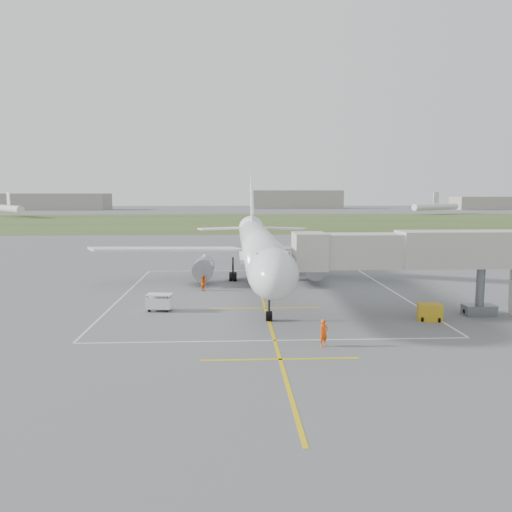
{
  "coord_description": "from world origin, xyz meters",
  "views": [
    {
      "loc": [
        -2.95,
        -54.03,
        10.36
      ],
      "look_at": [
        -0.56,
        -4.0,
        4.0
      ],
      "focal_mm": 35.0,
      "sensor_mm": 36.0,
      "label": 1
    }
  ],
  "objects_px": {
    "ramp_worker_nose": "(324,333)",
    "ramp_worker_wing": "(204,283)",
    "jet_bridge": "(455,260)",
    "airliner": "(259,247)",
    "gpu_unit": "(430,312)",
    "baggage_cart": "(159,302)"
  },
  "relations": [
    {
      "from": "ramp_worker_nose",
      "to": "ramp_worker_wing",
      "type": "xyz_separation_m",
      "value": [
        -9.24,
        19.97,
        -0.12
      ]
    },
    {
      "from": "ramp_worker_nose",
      "to": "jet_bridge",
      "type": "bearing_deg",
      "value": -0.21
    },
    {
      "from": "ramp_worker_nose",
      "to": "airliner",
      "type": "bearing_deg",
      "value": 65.52
    },
    {
      "from": "ramp_worker_nose",
      "to": "ramp_worker_wing",
      "type": "bearing_deg",
      "value": 82.15
    },
    {
      "from": "gpu_unit",
      "to": "ramp_worker_nose",
      "type": "bearing_deg",
      "value": -135.01
    },
    {
      "from": "airliner",
      "to": "baggage_cart",
      "type": "height_order",
      "value": "airliner"
    },
    {
      "from": "ramp_worker_wing",
      "to": "ramp_worker_nose",
      "type": "bearing_deg",
      "value": 170.88
    },
    {
      "from": "airliner",
      "to": "jet_bridge",
      "type": "height_order",
      "value": "airliner"
    },
    {
      "from": "jet_bridge",
      "to": "baggage_cart",
      "type": "xyz_separation_m",
      "value": [
        -25.13,
        2.89,
        -3.97
      ]
    },
    {
      "from": "ramp_worker_wing",
      "to": "baggage_cart",
      "type": "bearing_deg",
      "value": 125.78
    },
    {
      "from": "gpu_unit",
      "to": "baggage_cart",
      "type": "xyz_separation_m",
      "value": [
        -22.51,
        4.42,
        0.09
      ]
    },
    {
      "from": "jet_bridge",
      "to": "ramp_worker_wing",
      "type": "height_order",
      "value": "jet_bridge"
    },
    {
      "from": "baggage_cart",
      "to": "ramp_worker_nose",
      "type": "distance_m",
      "value": 16.64
    },
    {
      "from": "baggage_cart",
      "to": "ramp_worker_nose",
      "type": "xyz_separation_m",
      "value": [
        12.61,
        -10.85,
        0.16
      ]
    },
    {
      "from": "airliner",
      "to": "gpu_unit",
      "type": "relative_size",
      "value": 22.47
    },
    {
      "from": "airliner",
      "to": "jet_bridge",
      "type": "distance_m",
      "value": 21.22
    },
    {
      "from": "jet_bridge",
      "to": "ramp_worker_wing",
      "type": "bearing_deg",
      "value": 151.12
    },
    {
      "from": "gpu_unit",
      "to": "ramp_worker_wing",
      "type": "distance_m",
      "value": 23.44
    },
    {
      "from": "jet_bridge",
      "to": "ramp_worker_nose",
      "type": "xyz_separation_m",
      "value": [
        -12.52,
        -7.97,
        -3.81
      ]
    },
    {
      "from": "gpu_unit",
      "to": "ramp_worker_wing",
      "type": "xyz_separation_m",
      "value": [
        -19.14,
        13.54,
        0.12
      ]
    },
    {
      "from": "airliner",
      "to": "ramp_worker_nose",
      "type": "height_order",
      "value": "airliner"
    },
    {
      "from": "ramp_worker_nose",
      "to": "ramp_worker_wing",
      "type": "relative_size",
      "value": 1.15
    }
  ]
}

